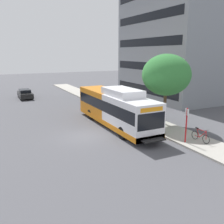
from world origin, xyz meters
TOP-DOWN VIEW (x-y plane):
  - ground_plane at (0.00, 8.00)m, footprint 120.00×120.00m
  - sidewalk_curb at (7.00, 6.00)m, footprint 3.00×56.00m
  - transit_bus at (3.51, 1.57)m, footprint 2.58×12.25m
  - bus_stop_sign_pole at (6.04, -4.97)m, footprint 0.10×0.36m
  - bicycle_parked at (7.15, -5.36)m, footprint 0.52×1.76m
  - street_tree_near_stop at (7.68, -0.35)m, footprint 4.35×4.35m
  - parked_car_far_lane at (-1.90, 20.50)m, footprint 1.80×4.50m
  - apartment_tower_backdrop at (18.35, 11.26)m, footprint 10.43×15.84m

SIDE VIEW (x-z plane):
  - ground_plane at x=0.00m, z-range 0.00..0.00m
  - sidewalk_curb at x=7.00m, z-range 0.00..0.14m
  - bicycle_parked at x=7.15m, z-range 0.05..1.07m
  - parked_car_far_lane at x=-1.90m, z-range 0.00..1.33m
  - bus_stop_sign_pole at x=6.04m, z-range 0.35..2.95m
  - transit_bus at x=3.51m, z-range -0.12..3.53m
  - street_tree_near_stop at x=7.68m, z-range 1.49..7.90m
  - apartment_tower_backdrop at x=18.35m, z-range 0.00..25.73m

